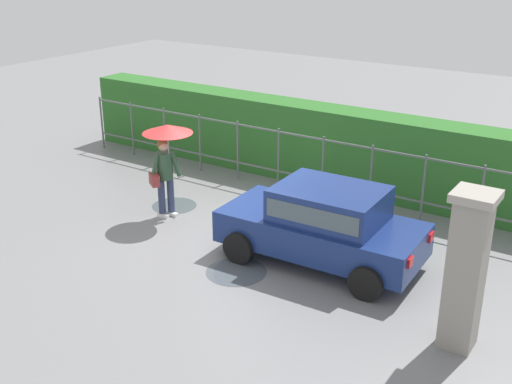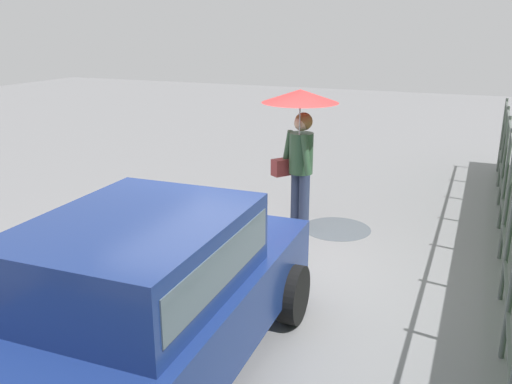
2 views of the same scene
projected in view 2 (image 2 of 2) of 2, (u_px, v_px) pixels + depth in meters
The scene contains 6 objects.
ground_plane at pixel (247, 277), 6.44m from camera, with size 40.00×40.00×0.00m, color slate.
car at pixel (148, 292), 4.36m from camera, with size 3.78×1.96×1.48m.
pedestrian at pixel (300, 127), 7.43m from camera, with size 1.05×1.05×2.06m.
fence_section at pixel (510, 229), 5.67m from camera, with size 11.84×0.05×1.50m.
puddle_near at pixel (117, 294), 6.03m from camera, with size 1.11×1.11×0.00m, color #4C545B.
puddle_far at pixel (337, 229), 7.96m from camera, with size 1.00×1.00×0.00m, color #4C545B.
Camera 2 is at (5.35, 2.38, 2.87)m, focal length 37.79 mm.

